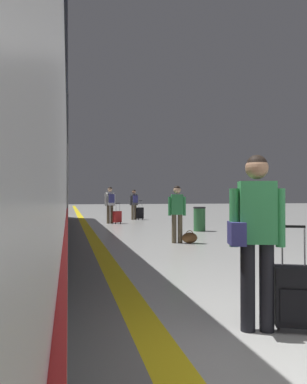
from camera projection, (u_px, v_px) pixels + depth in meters
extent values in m
cube|color=yellow|center=(92.00, 237.00, 11.85)|extent=(0.36, 80.00, 0.01)
cube|color=slate|center=(80.00, 237.00, 11.76)|extent=(0.74, 80.00, 0.01)
cube|color=#38383D|center=(9.00, 233.00, 9.40)|extent=(2.67, 24.72, 0.70)
cube|color=white|center=(9.00, 163.00, 9.42)|extent=(2.90, 25.75, 2.90)
cylinder|color=white|center=(10.00, 109.00, 9.44)|extent=(2.84, 25.24, 2.84)
cube|color=black|center=(10.00, 150.00, 9.43)|extent=(2.93, 24.21, 0.80)
cube|color=red|center=(9.00, 208.00, 9.41)|extent=(2.94, 25.24, 0.24)
cone|color=white|center=(44.00, 187.00, 23.22)|extent=(2.75, 2.60, 2.75)
cube|color=gray|center=(68.00, 160.00, 5.99)|extent=(0.02, 0.90, 2.00)
cube|color=gray|center=(68.00, 182.00, 15.39)|extent=(0.02, 0.90, 2.00)
cylinder|color=black|center=(267.00, 287.00, 3.54)|extent=(0.14, 0.14, 0.84)
cylinder|color=black|center=(248.00, 287.00, 3.55)|extent=(0.14, 0.14, 0.84)
cube|color=#338C4C|center=(257.00, 212.00, 3.55)|extent=(0.38, 0.29, 0.60)
cylinder|color=#338C4C|center=(280.00, 218.00, 3.53)|extent=(0.09, 0.09, 0.56)
cylinder|color=#338C4C|center=(234.00, 218.00, 3.56)|extent=(0.09, 0.09, 0.56)
sphere|color=#A37556|center=(257.00, 168.00, 3.56)|extent=(0.22, 0.22, 0.22)
sphere|color=black|center=(257.00, 165.00, 3.56)|extent=(0.20, 0.20, 0.20)
cube|color=navy|center=(237.00, 233.00, 3.53)|extent=(0.21, 0.31, 0.22)
cube|color=black|center=(295.00, 296.00, 3.54)|extent=(0.44, 0.35, 0.56)
cube|color=black|center=(298.00, 307.00, 3.42)|extent=(0.29, 0.14, 0.31)
cylinder|color=black|center=(278.00, 325.00, 3.62)|extent=(0.04, 0.06, 0.06)
cylinder|color=gray|center=(305.00, 246.00, 3.58)|extent=(0.02, 0.02, 0.38)
cylinder|color=gray|center=(282.00, 246.00, 3.61)|extent=(0.02, 0.02, 0.38)
cube|color=black|center=(293.00, 227.00, 3.60)|extent=(0.21, 0.11, 0.02)
cylinder|color=brown|center=(174.00, 229.00, 10.24)|extent=(0.13, 0.13, 0.79)
cylinder|color=brown|center=(180.00, 229.00, 10.25)|extent=(0.13, 0.13, 0.79)
cube|color=#338C4C|center=(177.00, 204.00, 10.25)|extent=(0.34, 0.23, 0.57)
cylinder|color=#338C4C|center=(170.00, 206.00, 10.24)|extent=(0.08, 0.08, 0.53)
cylinder|color=#338C4C|center=(184.00, 206.00, 10.28)|extent=(0.08, 0.08, 0.53)
sphere|color=tan|center=(177.00, 190.00, 10.26)|extent=(0.21, 0.21, 0.21)
sphere|color=black|center=(177.00, 189.00, 10.26)|extent=(0.19, 0.19, 0.19)
ellipsoid|color=brown|center=(190.00, 238.00, 10.17)|extent=(0.44, 0.26, 0.30)
torus|color=brown|center=(190.00, 234.00, 10.17)|extent=(0.22, 0.02, 0.22)
cylinder|color=brown|center=(108.00, 214.00, 17.63)|extent=(0.15, 0.15, 0.87)
cylinder|color=brown|center=(112.00, 214.00, 17.73)|extent=(0.15, 0.15, 0.87)
cube|color=silver|center=(110.00, 199.00, 17.69)|extent=(0.40, 0.32, 0.62)
cylinder|color=silver|center=(106.00, 200.00, 17.57)|extent=(0.09, 0.09, 0.58)
cylinder|color=silver|center=(114.00, 200.00, 17.82)|extent=(0.09, 0.09, 0.58)
sphere|color=tan|center=(110.00, 190.00, 17.69)|extent=(0.23, 0.23, 0.23)
sphere|color=black|center=(110.00, 189.00, 17.69)|extent=(0.21, 0.21, 0.21)
cube|color=navy|center=(111.00, 198.00, 17.56)|extent=(0.30, 0.23, 0.42)
cube|color=#A51E1E|center=(117.00, 217.00, 17.54)|extent=(0.44, 0.36, 0.54)
cube|color=#A51E1E|center=(116.00, 218.00, 17.63)|extent=(0.29, 0.15, 0.30)
cylinder|color=black|center=(115.00, 223.00, 17.39)|extent=(0.04, 0.06, 0.06)
cylinder|color=black|center=(120.00, 223.00, 17.57)|extent=(0.04, 0.06, 0.06)
cylinder|color=gray|center=(116.00, 207.00, 17.43)|extent=(0.02, 0.02, 0.38)
cylinder|color=gray|center=(120.00, 207.00, 17.56)|extent=(0.02, 0.02, 0.38)
cube|color=black|center=(118.00, 203.00, 17.50)|extent=(0.21, 0.12, 0.02)
cylinder|color=brown|center=(133.00, 212.00, 20.53)|extent=(0.14, 0.14, 0.84)
cylinder|color=brown|center=(135.00, 212.00, 20.63)|extent=(0.14, 0.14, 0.84)
cube|color=#4C4C51|center=(134.00, 199.00, 20.59)|extent=(0.39, 0.31, 0.60)
cylinder|color=#4C4C51|center=(130.00, 200.00, 20.48)|extent=(0.09, 0.09, 0.56)
cylinder|color=#4C4C51|center=(137.00, 200.00, 20.72)|extent=(0.09, 0.09, 0.56)
sphere|color=#A37556|center=(134.00, 192.00, 20.60)|extent=(0.22, 0.22, 0.22)
sphere|color=black|center=(134.00, 191.00, 20.60)|extent=(0.20, 0.20, 0.20)
cube|color=navy|center=(135.00, 199.00, 20.47)|extent=(0.29, 0.22, 0.40)
cube|color=black|center=(140.00, 213.00, 20.55)|extent=(0.44, 0.36, 0.62)
cube|color=black|center=(139.00, 214.00, 20.64)|extent=(0.29, 0.15, 0.34)
cylinder|color=black|center=(139.00, 219.00, 20.40)|extent=(0.04, 0.06, 0.06)
cylinder|color=black|center=(143.00, 219.00, 20.58)|extent=(0.04, 0.06, 0.06)
cylinder|color=gray|center=(139.00, 204.00, 20.44)|extent=(0.02, 0.02, 0.38)
cylinder|color=gray|center=(142.00, 204.00, 20.57)|extent=(0.02, 0.02, 0.38)
cube|color=black|center=(140.00, 201.00, 20.51)|extent=(0.21, 0.11, 0.02)
cylinder|color=#2D6638|center=(199.00, 220.00, 13.76)|extent=(0.44, 0.44, 0.85)
cylinder|color=#262628|center=(199.00, 208.00, 13.76)|extent=(0.46, 0.46, 0.06)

